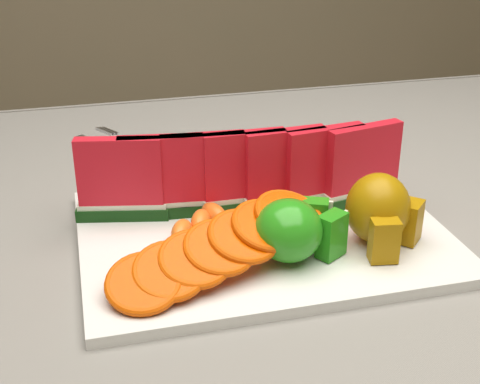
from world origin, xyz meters
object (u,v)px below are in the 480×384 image
Objects in this scene: apple_cluster at (294,230)px; side_plate at (318,151)px; platter at (262,234)px; fork at (111,149)px; pear_cluster at (380,211)px.

apple_cluster reaches higher than side_plate.
fork is at bearing 114.78° from platter.
platter is 4.37× the size of pear_cluster.
platter is 3.89× the size of apple_cluster.
pear_cluster is (0.10, 0.01, 0.01)m from apple_cluster.
pear_cluster reaches higher than fork.
pear_cluster is at bearing -97.49° from side_plate.
fork is at bearing 112.80° from apple_cluster.
pear_cluster is 0.50× the size of fork.
pear_cluster is at bearing 4.53° from apple_cluster.
platter reaches higher than side_plate.
platter is at bearing -65.22° from fork.
pear_cluster is 0.45m from fork.
platter is 1.97× the size of side_plate.
apple_cluster is at bearing -67.20° from fork.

